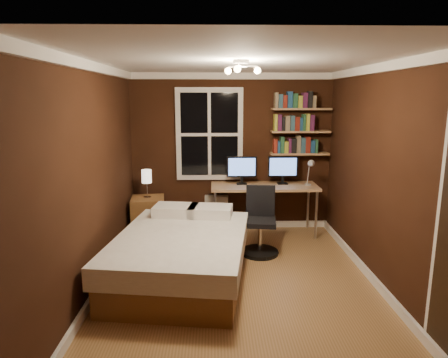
{
  "coord_description": "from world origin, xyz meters",
  "views": [
    {
      "loc": [
        -0.28,
        -4.28,
        2.14
      ],
      "look_at": [
        -0.16,
        0.45,
        1.16
      ],
      "focal_mm": 32.0,
      "sensor_mm": 36.0,
      "label": 1
    }
  ],
  "objects_px": {
    "nightstand": "(148,217)",
    "desk": "(264,189)",
    "desk_lamp": "(310,172)",
    "office_chair": "(260,229)",
    "bedside_lamp": "(147,184)",
    "radiator": "(216,212)",
    "monitor_left": "(242,170)",
    "monitor_right": "(283,170)",
    "bed": "(182,255)"
  },
  "relations": [
    {
      "from": "nightstand",
      "to": "desk",
      "type": "relative_size",
      "value": 0.37
    },
    {
      "from": "desk_lamp",
      "to": "office_chair",
      "type": "relative_size",
      "value": 0.47
    },
    {
      "from": "bedside_lamp",
      "to": "radiator",
      "type": "height_order",
      "value": "bedside_lamp"
    },
    {
      "from": "desk_lamp",
      "to": "office_chair",
      "type": "height_order",
      "value": "desk_lamp"
    },
    {
      "from": "monitor_left",
      "to": "monitor_right",
      "type": "bearing_deg",
      "value": 0.0
    },
    {
      "from": "radiator",
      "to": "office_chair",
      "type": "relative_size",
      "value": 0.61
    },
    {
      "from": "nightstand",
      "to": "desk_lamp",
      "type": "bearing_deg",
      "value": -6.47
    },
    {
      "from": "bedside_lamp",
      "to": "monitor_right",
      "type": "xyz_separation_m",
      "value": [
        2.11,
        0.16,
        0.17
      ]
    },
    {
      "from": "radiator",
      "to": "monitor_right",
      "type": "height_order",
      "value": "monitor_right"
    },
    {
      "from": "bedside_lamp",
      "to": "desk",
      "type": "height_order",
      "value": "bedside_lamp"
    },
    {
      "from": "office_chair",
      "to": "monitor_left",
      "type": "bearing_deg",
      "value": 108.96
    },
    {
      "from": "desk",
      "to": "bedside_lamp",
      "type": "bearing_deg",
      "value": -177.57
    },
    {
      "from": "monitor_left",
      "to": "monitor_right",
      "type": "xyz_separation_m",
      "value": [
        0.65,
        0.0,
        0.0
      ]
    },
    {
      "from": "desk",
      "to": "desk_lamp",
      "type": "bearing_deg",
      "value": -7.45
    },
    {
      "from": "bedside_lamp",
      "to": "desk_lamp",
      "type": "bearing_deg",
      "value": -0.28
    },
    {
      "from": "desk",
      "to": "desk_lamp",
      "type": "height_order",
      "value": "desk_lamp"
    },
    {
      "from": "radiator",
      "to": "monitor_right",
      "type": "bearing_deg",
      "value": -7.71
    },
    {
      "from": "radiator",
      "to": "desk",
      "type": "relative_size",
      "value": 0.34
    },
    {
      "from": "nightstand",
      "to": "monitor_left",
      "type": "distance_m",
      "value": 1.63
    },
    {
      "from": "radiator",
      "to": "monitor_left",
      "type": "height_order",
      "value": "monitor_left"
    },
    {
      "from": "bedside_lamp",
      "to": "desk_lamp",
      "type": "relative_size",
      "value": 0.99
    },
    {
      "from": "bed",
      "to": "radiator",
      "type": "height_order",
      "value": "bed"
    },
    {
      "from": "monitor_right",
      "to": "nightstand",
      "type": "bearing_deg",
      "value": -175.67
    },
    {
      "from": "bed",
      "to": "radiator",
      "type": "bearing_deg",
      "value": 84.43
    },
    {
      "from": "nightstand",
      "to": "radiator",
      "type": "xyz_separation_m",
      "value": [
        1.06,
        0.3,
        -0.03
      ]
    },
    {
      "from": "desk",
      "to": "desk_lamp",
      "type": "relative_size",
      "value": 3.76
    },
    {
      "from": "bedside_lamp",
      "to": "office_chair",
      "type": "xyz_separation_m",
      "value": [
        1.66,
        -0.73,
        -0.49
      ]
    },
    {
      "from": "office_chair",
      "to": "bedside_lamp",
      "type": "bearing_deg",
      "value": 162.66
    },
    {
      "from": "monitor_left",
      "to": "nightstand",
      "type": "bearing_deg",
      "value": -173.77
    },
    {
      "from": "radiator",
      "to": "desk",
      "type": "distance_m",
      "value": 0.9
    },
    {
      "from": "bed",
      "to": "office_chair",
      "type": "xyz_separation_m",
      "value": [
        1.02,
        0.77,
        0.05
      ]
    },
    {
      "from": "nightstand",
      "to": "monitor_left",
      "type": "bearing_deg",
      "value": 0.04
    },
    {
      "from": "bed",
      "to": "monitor_right",
      "type": "distance_m",
      "value": 2.33
    },
    {
      "from": "nightstand",
      "to": "desk",
      "type": "bearing_deg",
      "value": -3.75
    },
    {
      "from": "nightstand",
      "to": "bedside_lamp",
      "type": "height_order",
      "value": "bedside_lamp"
    },
    {
      "from": "nightstand",
      "to": "monitor_right",
      "type": "relative_size",
      "value": 1.31
    },
    {
      "from": "bedside_lamp",
      "to": "radiator",
      "type": "relative_size",
      "value": 0.77
    },
    {
      "from": "bedside_lamp",
      "to": "monitor_right",
      "type": "relative_size",
      "value": 0.93
    },
    {
      "from": "desk_lamp",
      "to": "bedside_lamp",
      "type": "bearing_deg",
      "value": 179.72
    },
    {
      "from": "radiator",
      "to": "monitor_left",
      "type": "bearing_deg",
      "value": -19.48
    },
    {
      "from": "nightstand",
      "to": "office_chair",
      "type": "distance_m",
      "value": 1.81
    },
    {
      "from": "bed",
      "to": "office_chair",
      "type": "bearing_deg",
      "value": 44.67
    },
    {
      "from": "bed",
      "to": "desk",
      "type": "distance_m",
      "value": 2.01
    },
    {
      "from": "nightstand",
      "to": "desk",
      "type": "distance_m",
      "value": 1.86
    },
    {
      "from": "radiator",
      "to": "desk_lamp",
      "type": "xyz_separation_m",
      "value": [
        1.43,
        -0.31,
        0.72
      ]
    },
    {
      "from": "bed",
      "to": "monitor_right",
      "type": "relative_size",
      "value": 4.72
    },
    {
      "from": "desk",
      "to": "office_chair",
      "type": "relative_size",
      "value": 1.77
    },
    {
      "from": "bed",
      "to": "monitor_left",
      "type": "height_order",
      "value": "monitor_left"
    },
    {
      "from": "desk",
      "to": "monitor_left",
      "type": "bearing_deg",
      "value": 166.63
    },
    {
      "from": "bedside_lamp",
      "to": "monitor_left",
      "type": "distance_m",
      "value": 1.48
    }
  ]
}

